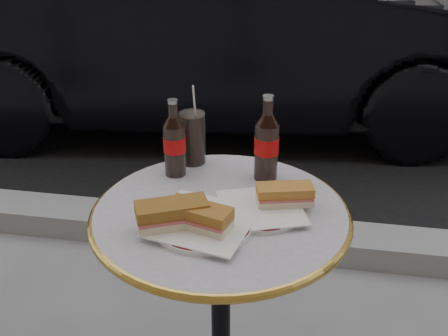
% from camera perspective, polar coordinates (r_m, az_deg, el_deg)
% --- Properties ---
extents(asphalt_road, '(40.00, 8.00, 0.00)m').
position_cam_1_polar(asphalt_road, '(6.29, 7.93, 14.04)').
color(asphalt_road, black).
rests_on(asphalt_road, ground).
extents(curb, '(40.00, 0.20, 0.12)m').
position_cam_1_polar(curb, '(2.46, 3.40, -6.94)').
color(curb, gray).
rests_on(curb, ground).
extents(bistro_table, '(0.62, 0.62, 0.73)m').
position_cam_1_polar(bistro_table, '(1.56, -0.32, -15.83)').
color(bistro_table, '#BAB2C4').
rests_on(bistro_table, ground).
extents(plate_left, '(0.30, 0.30, 0.01)m').
position_cam_1_polar(plate_left, '(1.27, -2.16, -5.75)').
color(plate_left, white).
rests_on(plate_left, bistro_table).
extents(plate_right, '(0.23, 0.23, 0.01)m').
position_cam_1_polar(plate_right, '(1.33, 3.79, -4.30)').
color(plate_right, silver).
rests_on(plate_right, bistro_table).
extents(sandwich_left_a, '(0.17, 0.13, 0.05)m').
position_cam_1_polar(sandwich_left_a, '(1.25, -5.29, -4.78)').
color(sandwich_left_a, brown).
rests_on(sandwich_left_a, plate_left).
extents(sandwich_left_b, '(0.16, 0.11, 0.05)m').
position_cam_1_polar(sandwich_left_b, '(1.24, -2.56, -5.04)').
color(sandwich_left_b, '#9C6227').
rests_on(sandwich_left_b, plate_left).
extents(sandwich_right, '(0.14, 0.09, 0.05)m').
position_cam_1_polar(sandwich_right, '(1.33, 6.19, -2.83)').
color(sandwich_right, '#B6742E').
rests_on(sandwich_right, plate_right).
extents(cola_bottle_left, '(0.08, 0.08, 0.21)m').
position_cam_1_polar(cola_bottle_left, '(1.45, -5.09, 3.09)').
color(cola_bottle_left, black).
rests_on(cola_bottle_left, bistro_table).
extents(cola_bottle_right, '(0.08, 0.08, 0.23)m').
position_cam_1_polar(cola_bottle_right, '(1.43, 4.37, 3.06)').
color(cola_bottle_right, black).
rests_on(cola_bottle_right, bistro_table).
extents(cola_glass, '(0.09, 0.09, 0.15)m').
position_cam_1_polar(cola_glass, '(1.53, -3.22, 3.09)').
color(cola_glass, black).
rests_on(cola_glass, bistro_table).
extents(parked_car, '(1.84, 4.03, 1.28)m').
position_cam_1_polar(parked_car, '(3.58, -0.67, 14.59)').
color(parked_car, black).
rests_on(parked_car, ground).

